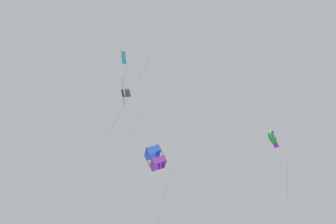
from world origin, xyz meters
TOP-DOWN VIEW (x-y plane):
  - kite_box_mid_left at (4.15, -3.30)m, footprint 2.42×1.89m
  - kite_fish_far_centre at (-5.73, -2.73)m, footprint 1.59×1.29m
  - kite_delta_highest at (5.40, 1.26)m, footprint 2.69×3.04m
  - kite_diamond_near_right at (3.68, 5.45)m, footprint 2.47×2.19m

SIDE VIEW (x-z plane):
  - kite_fish_far_centre at x=-5.73m, z-range 32.11..38.82m
  - kite_box_mid_left at x=4.15m, z-range 32.01..39.97m
  - kite_diamond_near_right at x=3.68m, z-range 34.66..43.79m
  - kite_delta_highest at x=5.40m, z-range 36.32..43.62m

